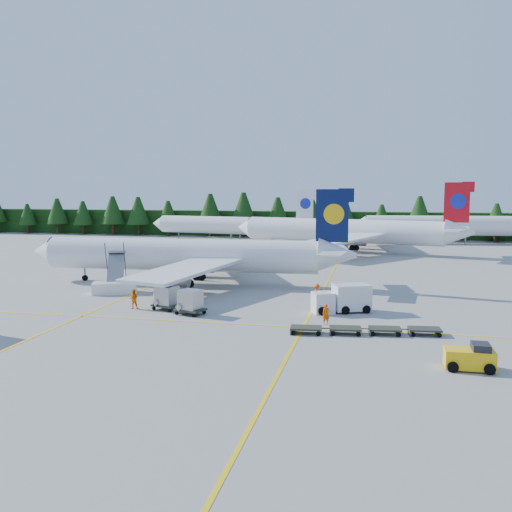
% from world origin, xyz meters
% --- Properties ---
extents(ground, '(320.00, 320.00, 0.00)m').
position_xyz_m(ground, '(0.00, 0.00, 0.00)').
color(ground, '#9D9E98').
rests_on(ground, ground).
extents(taxi_stripe_a, '(0.25, 120.00, 0.01)m').
position_xyz_m(taxi_stripe_a, '(-14.00, 20.00, 0.01)').
color(taxi_stripe_a, yellow).
rests_on(taxi_stripe_a, ground).
extents(taxi_stripe_b, '(0.25, 120.00, 0.01)m').
position_xyz_m(taxi_stripe_b, '(6.00, 20.00, 0.01)').
color(taxi_stripe_b, yellow).
rests_on(taxi_stripe_b, ground).
extents(taxi_stripe_cross, '(80.00, 0.25, 0.01)m').
position_xyz_m(taxi_stripe_cross, '(0.00, -6.00, 0.01)').
color(taxi_stripe_cross, yellow).
rests_on(taxi_stripe_cross, ground).
extents(treeline_hedge, '(220.00, 4.00, 6.00)m').
position_xyz_m(treeline_hedge, '(0.00, 82.00, 3.00)').
color(treeline_hedge, black).
rests_on(treeline_hedge, ground).
extents(airliner_navy, '(39.01, 32.08, 11.34)m').
position_xyz_m(airliner_navy, '(-11.80, 12.69, 3.41)').
color(airliner_navy, white).
rests_on(airliner_navy, ground).
extents(airliner_red, '(41.84, 34.00, 12.40)m').
position_xyz_m(airliner_red, '(4.83, 51.81, 3.73)').
color(airliner_red, white).
rests_on(airliner_red, ground).
extents(airliner_far_left, '(37.74, 9.45, 11.04)m').
position_xyz_m(airliner_far_left, '(-21.17, 68.45, 3.46)').
color(airliner_far_left, white).
rests_on(airliner_far_left, ground).
extents(airliner_far_right, '(41.44, 8.34, 12.06)m').
position_xyz_m(airliner_far_right, '(25.88, 71.87, 3.78)').
color(airliner_far_right, white).
rests_on(airliner_far_right, ground).
extents(airstairs, '(5.43, 7.15, 4.23)m').
position_xyz_m(airstairs, '(-16.32, 5.47, 0.92)').
color(airstairs, white).
rests_on(airstairs, ground).
extents(service_truck, '(5.65, 3.83, 2.57)m').
position_xyz_m(service_truck, '(8.70, 0.61, 1.27)').
color(service_truck, silver).
rests_on(service_truck, ground).
extents(baggage_tug, '(3.04, 1.63, 1.63)m').
position_xyz_m(baggage_tug, '(17.78, -14.70, 0.80)').
color(baggage_tug, yellow).
rests_on(baggage_tug, ground).
extents(dolly_train, '(11.77, 3.28, 0.14)m').
position_xyz_m(dolly_train, '(11.05, -7.12, 0.46)').
color(dolly_train, '#2F3325').
rests_on(dolly_train, ground).
extents(uld_pair, '(5.76, 4.09, 1.90)m').
position_xyz_m(uld_pair, '(-6.10, -2.51, 1.28)').
color(uld_pair, '#2F3325').
rests_on(uld_pair, ground).
extents(crew_a, '(0.76, 0.64, 1.77)m').
position_xyz_m(crew_a, '(7.75, -4.59, 0.89)').
color(crew_a, '#EE5105').
rests_on(crew_a, ground).
extents(crew_b, '(1.11, 1.00, 1.87)m').
position_xyz_m(crew_b, '(-10.79, -1.99, 0.93)').
color(crew_b, '#FF6B05').
rests_on(crew_b, ground).
extents(crew_c, '(0.63, 0.82, 1.80)m').
position_xyz_m(crew_c, '(5.98, 5.17, 0.90)').
color(crew_c, '#FF3E05').
rests_on(crew_c, ground).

